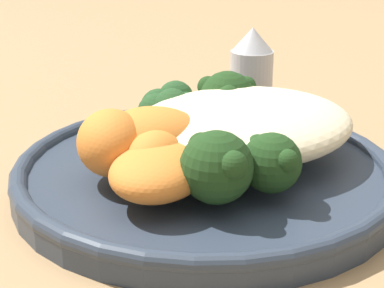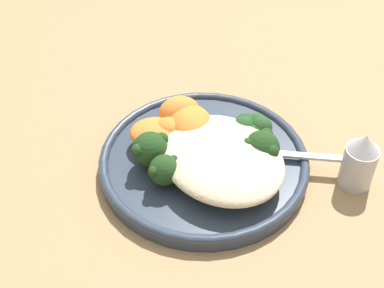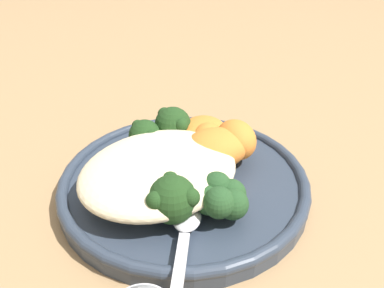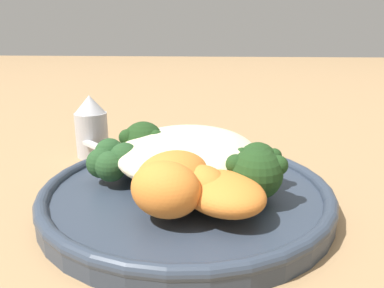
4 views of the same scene
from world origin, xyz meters
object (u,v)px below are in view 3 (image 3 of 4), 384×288
quinoa_mound (159,170)px  kale_tuft (222,197)px  spoon (185,231)px  sweet_potato_chunk_0 (203,133)px  broccoli_stalk_0 (177,130)px  plate (184,181)px  sweet_potato_chunk_1 (236,140)px  broccoli_stalk_3 (176,195)px  sweet_potato_chunk_2 (216,148)px  broccoli_stalk_2 (137,168)px  sweet_potato_chunk_3 (208,138)px  broccoli_stalk_1 (154,140)px

quinoa_mound → kale_tuft: size_ratio=3.19×
spoon → quinoa_mound: bearing=-153.6°
quinoa_mound → sweet_potato_chunk_0: bearing=22.3°
broccoli_stalk_0 → spoon: 0.15m
plate → sweet_potato_chunk_1: sweet_potato_chunk_1 is taller
broccoli_stalk_0 → broccoli_stalk_3: (-0.07, -0.09, 0.00)m
plate → broccoli_stalk_3: (-0.04, -0.04, 0.03)m
plate → kale_tuft: (-0.01, -0.07, 0.03)m
plate → kale_tuft: bearing=-98.0°
kale_tuft → plate: bearing=82.0°
quinoa_mound → spoon: quinoa_mound is taller
sweet_potato_chunk_2 → spoon: bearing=-144.4°
plate → kale_tuft: size_ratio=5.20×
broccoli_stalk_2 → sweet_potato_chunk_0: 0.10m
sweet_potato_chunk_3 → plate: bearing=-159.7°
plate → sweet_potato_chunk_2: (0.04, -0.01, 0.03)m
quinoa_mound → sweet_potato_chunk_3: 0.08m
broccoli_stalk_1 → broccoli_stalk_3: broccoli_stalk_3 is taller
kale_tuft → spoon: 0.05m
broccoli_stalk_0 → broccoli_stalk_2: (-0.07, -0.03, -0.00)m
plate → spoon: 0.09m
sweet_potato_chunk_0 → spoon: 0.15m
sweet_potato_chunk_3 → spoon: sweet_potato_chunk_3 is taller
broccoli_stalk_0 → sweet_potato_chunk_3: 0.04m
broccoli_stalk_3 → spoon: (-0.01, -0.03, -0.02)m
sweet_potato_chunk_3 → kale_tuft: (-0.06, -0.09, -0.00)m
quinoa_mound → sweet_potato_chunk_1: (0.10, -0.01, 0.00)m
sweet_potato_chunk_1 → sweet_potato_chunk_3: 0.03m
broccoli_stalk_0 → broccoli_stalk_3: 0.12m
sweet_potato_chunk_2 → sweet_potato_chunk_1: bearing=-4.5°
quinoa_mound → kale_tuft: (0.02, -0.07, -0.00)m
broccoli_stalk_3 → sweet_potato_chunk_1: 0.11m
kale_tuft → broccoli_stalk_0: bearing=72.3°
broccoli_stalk_0 → sweet_potato_chunk_1: size_ratio=1.90×
quinoa_mound → broccoli_stalk_3: size_ratio=1.46×
sweet_potato_chunk_2 → broccoli_stalk_1: bearing=123.0°
plate → sweet_potato_chunk_0: (0.05, 0.03, 0.02)m
sweet_potato_chunk_2 → sweet_potato_chunk_3: size_ratio=1.58×
broccoli_stalk_2 → sweet_potato_chunk_0: size_ratio=1.51×
sweet_potato_chunk_1 → spoon: 0.13m
sweet_potato_chunk_1 → kale_tuft: sweet_potato_chunk_1 is taller
quinoa_mound → broccoli_stalk_1: bearing=61.1°
broccoli_stalk_2 → quinoa_mound: bearing=140.2°
broccoli_stalk_2 → broccoli_stalk_3: 0.06m
broccoli_stalk_1 → quinoa_mound: bearing=125.4°
quinoa_mound → sweet_potato_chunk_3: quinoa_mound is taller
kale_tuft → sweet_potato_chunk_0: bearing=58.4°
broccoli_stalk_0 → spoon: broccoli_stalk_0 is taller
broccoli_stalk_3 → sweet_potato_chunk_1: bearing=166.2°
plate → sweet_potato_chunk_2: sweet_potato_chunk_2 is taller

